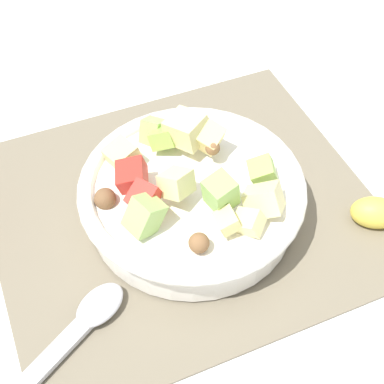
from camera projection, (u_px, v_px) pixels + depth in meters
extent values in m
plane|color=silver|center=(182.00, 209.00, 0.66)|extent=(2.40, 2.40, 0.00)
cube|color=#756B56|center=(182.00, 207.00, 0.66)|extent=(0.42, 0.38, 0.01)
cylinder|color=white|center=(192.00, 200.00, 0.63)|extent=(0.23, 0.23, 0.05)
torus|color=white|center=(192.00, 186.00, 0.61)|extent=(0.25, 0.25, 0.02)
cube|color=#E5D684|center=(207.00, 136.00, 0.63)|extent=(0.04, 0.05, 0.04)
cube|color=beige|center=(264.00, 200.00, 0.58)|extent=(0.05, 0.05, 0.05)
cube|color=red|center=(132.00, 175.00, 0.59)|extent=(0.04, 0.04, 0.03)
cube|color=#9EC656|center=(161.00, 138.00, 0.63)|extent=(0.04, 0.04, 0.04)
cube|color=beige|center=(249.00, 222.00, 0.56)|extent=(0.04, 0.04, 0.03)
cube|color=beige|center=(186.00, 129.00, 0.62)|extent=(0.05, 0.05, 0.04)
cube|color=red|center=(143.00, 197.00, 0.57)|extent=(0.04, 0.04, 0.03)
cube|color=#9EC656|center=(262.00, 170.00, 0.61)|extent=(0.04, 0.03, 0.03)
sphere|color=brown|center=(213.00, 148.00, 0.62)|extent=(0.02, 0.03, 0.02)
cube|color=#A3CC6B|center=(145.00, 215.00, 0.56)|extent=(0.05, 0.04, 0.05)
sphere|color=brown|center=(105.00, 199.00, 0.59)|extent=(0.03, 0.03, 0.03)
sphere|color=brown|center=(199.00, 243.00, 0.55)|extent=(0.03, 0.03, 0.03)
cube|color=#E5D684|center=(227.00, 221.00, 0.56)|extent=(0.03, 0.02, 0.02)
cube|color=#93C160|center=(221.00, 193.00, 0.56)|extent=(0.04, 0.04, 0.04)
cube|color=beige|center=(176.00, 183.00, 0.58)|extent=(0.04, 0.04, 0.04)
cube|color=#E5D684|center=(123.00, 156.00, 0.63)|extent=(0.04, 0.04, 0.04)
cube|color=#A3CC6B|center=(152.00, 132.00, 0.65)|extent=(0.04, 0.04, 0.04)
ellipsoid|color=#B7B7BC|center=(100.00, 305.00, 0.56)|extent=(0.07, 0.06, 0.01)
cube|color=#B7B7BC|center=(34.00, 376.00, 0.52)|extent=(0.13, 0.09, 0.01)
ellipsoid|color=yellow|center=(375.00, 213.00, 0.63)|extent=(0.07, 0.06, 0.04)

